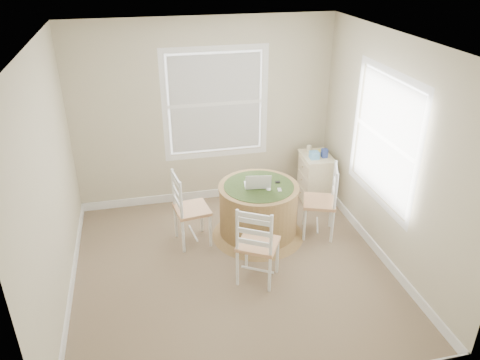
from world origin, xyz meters
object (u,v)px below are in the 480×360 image
object	(u,v)px
chair_near	(258,244)
chair_right	(319,201)
round_table	(258,209)
corner_chest	(315,178)
chair_left	(192,209)
laptop	(257,184)

from	to	relation	value
chair_near	chair_right	distance (m)	1.23
round_table	chair_near	bearing A→B (deg)	-95.64
round_table	chair_right	world-z (taller)	chair_right
corner_chest	chair_left	bearing A→B (deg)	-157.70
chair_left	corner_chest	world-z (taller)	chair_left
round_table	chair_near	xyz separation A→B (m)	(-0.23, -0.86, 0.08)
chair_right	corner_chest	xyz separation A→B (m)	(0.27, 0.85, -0.11)
corner_chest	chair_near	bearing A→B (deg)	-126.44
corner_chest	round_table	bearing A→B (deg)	-142.94
laptop	chair_right	bearing A→B (deg)	179.97
round_table	chair_right	xyz separation A→B (m)	(0.77, -0.13, 0.08)
chair_left	chair_near	size ratio (longest dim) A/B	1.00
round_table	corner_chest	size ratio (longest dim) A/B	1.65
round_table	chair_near	distance (m)	0.89
chair_left	laptop	world-z (taller)	chair_left
round_table	chair_left	xyz separation A→B (m)	(-0.84, 0.04, 0.08)
laptop	corner_chest	bearing A→B (deg)	-136.62
round_table	chair_left	world-z (taller)	chair_left
chair_left	chair_right	bearing A→B (deg)	-104.55
round_table	laptop	size ratio (longest dim) A/B	3.38
chair_left	corner_chest	bearing A→B (deg)	-78.54
round_table	chair_right	size ratio (longest dim) A/B	1.25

